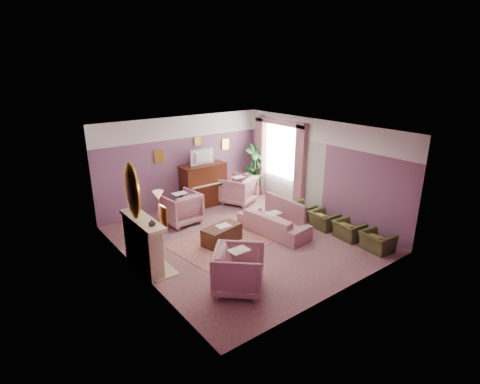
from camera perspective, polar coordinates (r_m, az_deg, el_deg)
floor at (r=9.65m, az=0.50°, el=-7.15°), size 5.50×6.00×0.01m
ceiling at (r=8.79m, az=0.55°, el=9.48°), size 5.50×6.00×0.01m
wall_back at (r=11.55m, az=-8.66°, el=4.46°), size 5.50×0.02×2.80m
wall_front at (r=7.15m, az=15.46°, el=-5.22°), size 5.50×0.02×2.80m
wall_left at (r=7.85m, az=-15.60°, el=-3.04°), size 0.02×6.00×2.80m
wall_right at (r=10.95m, az=11.99°, el=3.47°), size 0.02×6.00×2.80m
picture_rail_band at (r=11.32m, az=-8.90°, el=9.72°), size 5.50×0.01×0.65m
stripe_panel at (r=11.88m, az=7.13°, el=3.32°), size 0.01×3.00×2.15m
fireplace_surround at (r=8.41m, az=-14.60°, el=-7.77°), size 0.30×1.40×1.10m
fireplace_inset at (r=8.51m, az=-13.89°, el=-8.51°), size 0.18×0.72×0.68m
fire_ember at (r=8.61m, az=-13.55°, el=-9.51°), size 0.06×0.54×0.10m
mantel_shelf at (r=8.19m, az=-14.73°, el=-4.14°), size 0.40×1.55×0.07m
hearth at (r=8.72m, az=-13.08°, el=-10.61°), size 0.55×1.50×0.02m
mirror_frame at (r=7.91m, az=-16.07°, el=0.18°), size 0.04×0.72×1.20m
mirror_glass at (r=7.91m, az=-15.90°, el=0.21°), size 0.01×0.60×1.06m
sconce_shade at (r=6.95m, az=-12.36°, el=-0.50°), size 0.20×0.20×0.16m
piano at (r=11.73m, az=-5.58°, el=0.99°), size 1.40×0.60×1.30m
piano_keyshelf at (r=11.42m, az=-4.67°, el=0.90°), size 1.30×0.12×0.06m
piano_keys at (r=11.41m, az=-4.67°, el=1.09°), size 1.20×0.08×0.02m
piano_top at (r=11.54m, az=-5.69°, el=4.11°), size 1.45×0.65×0.04m
television at (r=11.43m, az=-5.60°, el=5.47°), size 0.80×0.12×0.48m
print_back_left at (r=11.09m, az=-12.26°, el=5.35°), size 0.30×0.03×0.38m
print_back_right at (r=12.22m, az=-2.24°, el=7.29°), size 0.26×0.03×0.34m
print_back_mid at (r=11.62m, az=-6.53°, el=7.68°), size 0.22×0.03×0.26m
print_left_wall at (r=6.71m, az=-11.61°, el=-3.54°), size 0.03×0.28×0.36m
window_blind at (r=11.88m, az=6.29°, el=6.46°), size 0.03×1.40×1.80m
curtain_left at (r=11.29m, az=9.12°, el=3.58°), size 0.16×0.34×2.60m
curtain_right at (r=12.59m, az=3.08°, el=5.38°), size 0.16×0.34×2.60m
pelmet at (r=11.68m, az=6.15°, el=10.53°), size 0.16×2.20×0.16m
mantel_plant at (r=8.61m, az=-16.21°, el=-1.91°), size 0.16×0.16×0.28m
mantel_vase at (r=7.72m, az=-13.27°, el=-4.57°), size 0.16×0.16×0.16m
area_rug at (r=9.51m, az=-2.46°, el=-7.54°), size 2.70×2.09×0.01m
coffee_table at (r=9.35m, az=-2.79°, el=-6.52°), size 1.09×0.71×0.45m
table_paper at (r=9.28m, az=-2.56°, el=-5.16°), size 0.35×0.28×0.01m
sofa at (r=9.85m, az=5.13°, el=-4.11°), size 0.66×1.98×0.80m
sofa_throw at (r=10.03m, az=6.86°, el=-2.51°), size 0.10×1.50×0.55m
floral_armchair_left at (r=10.54m, az=-9.06°, el=-2.17°), size 0.94×0.94×0.98m
floral_armchair_right at (r=11.89m, az=-0.26°, el=0.53°), size 0.94×0.94×0.98m
floral_armchair_front at (r=7.41m, az=-0.14°, el=-11.47°), size 0.94×0.94×0.98m
olive_chair_a at (r=9.54m, az=20.20°, el=-6.70°), size 0.50×0.71×0.61m
olive_chair_b at (r=9.95m, az=16.27°, el=-5.20°), size 0.50×0.71×0.61m
olive_chair_c at (r=10.40m, az=12.68°, el=-3.80°), size 0.50×0.71×0.61m
olive_chair_d at (r=10.90m, az=9.42°, el=-2.51°), size 0.50×0.71×0.61m
side_table at (r=12.83m, az=1.73°, el=1.25°), size 0.52×0.52×0.70m
side_plant_big at (r=12.68m, az=1.76°, el=3.49°), size 0.30×0.30×0.34m
side_plant_small at (r=12.69m, az=2.46°, el=3.35°), size 0.16×0.16×0.28m
palm_pot at (r=12.74m, az=2.28°, el=0.27°), size 0.34×0.34×0.34m
palm_plant at (r=12.49m, az=2.33°, el=4.14°), size 0.76×0.76×1.44m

